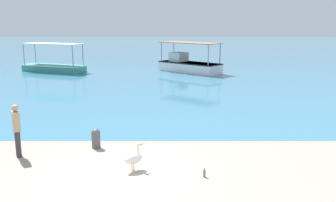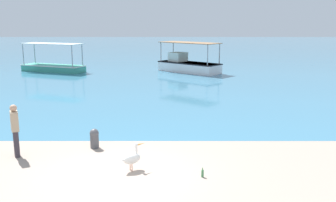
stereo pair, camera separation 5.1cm
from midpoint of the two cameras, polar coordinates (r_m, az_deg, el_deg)
The scene contains 8 objects.
ground at distance 10.80m, azimuth -7.21°, elevation -11.06°, with size 120.00×120.00×0.00m, color gray.
harbor_water at distance 58.02m, azimuth -1.48°, elevation 7.90°, with size 110.00×90.00×0.00m, color teal.
fishing_boat_near_right at distance 33.52m, azimuth -17.23°, elevation 5.12°, with size 5.79×3.64×2.38m.
fishing_boat_outer at distance 31.79m, azimuth 2.91°, elevation 5.57°, with size 5.38×5.08×2.49m.
pelican at distance 10.91m, azimuth -5.56°, elevation -8.64°, with size 0.70×0.59×0.80m.
mooring_bollard at distance 12.96m, azimuth -11.21°, elevation -5.53°, with size 0.31×0.31×0.67m.
fisherman_standing at distance 12.73m, azimuth -22.34°, elevation -3.97°, with size 0.37×0.46×1.69m.
glass_bottle at distance 10.57m, azimuth 5.25°, elevation -10.91°, with size 0.07×0.07×0.27m.
Camera 1 is at (1.27, -9.85, 4.23)m, focal length 40.00 mm.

